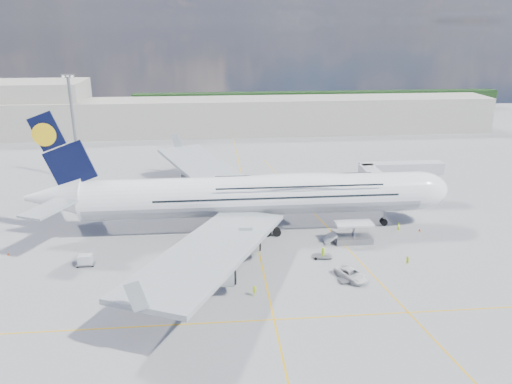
{
  "coord_description": "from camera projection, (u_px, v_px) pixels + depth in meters",
  "views": [
    {
      "loc": [
        -7.56,
        -75.91,
        37.07
      ],
      "look_at": [
        0.21,
        8.0,
        8.13
      ],
      "focal_mm": 35.0,
      "sensor_mm": 36.0,
      "label": 1
    }
  ],
  "objects": [
    {
      "name": "cone_wing_left_inner",
      "position": [
        197.0,
        209.0,
        103.07
      ],
      "size": [
        0.39,
        0.39,
        0.5
      ],
      "color": "#E1450B",
      "rests_on": "ground"
    },
    {
      "name": "catering_truck_outer",
      "position": [
        197.0,
        174.0,
        120.12
      ],
      "size": [
        8.3,
        6.05,
        4.57
      ],
      "rotation": [
        0.0,
        0.0,
        -0.52
      ],
      "color": "gray",
      "rests_on": "ground"
    },
    {
      "name": "cone_wing_right_inner",
      "position": [
        191.0,
        270.0,
        77.84
      ],
      "size": [
        0.39,
        0.39,
        0.49
      ],
      "color": "#E1450B",
      "rests_on": "ground"
    },
    {
      "name": "hangar",
      "position": [
        26.0,
        108.0,
        169.34
      ],
      "size": [
        40.0,
        22.0,
        18.0
      ],
      "primitive_type": "cube",
      "color": "#B2AD9E",
      "rests_on": "ground"
    },
    {
      "name": "catering_truck_inner",
      "position": [
        210.0,
        195.0,
        105.43
      ],
      "size": [
        8.24,
        5.49,
        4.55
      ],
      "rotation": [
        0.0,
        0.0,
        0.42
      ],
      "color": "gray",
      "rests_on": "ground"
    },
    {
      "name": "crew_tug",
      "position": [
        254.0,
        291.0,
        70.66
      ],
      "size": [
        1.13,
        0.75,
        1.62
      ],
      "primitive_type": "imported",
      "rotation": [
        0.0,
        0.0,
        -0.15
      ],
      "color": "#B8DD17",
      "rests_on": "ground"
    },
    {
      "name": "dolly_nose_far",
      "position": [
        349.0,
        280.0,
        74.76
      ],
      "size": [
        3.24,
        2.05,
        0.45
      ],
      "rotation": [
        0.0,
        0.0,
        0.15
      ],
      "color": "gray",
      "rests_on": "ground"
    },
    {
      "name": "tree_line",
      "position": [
        319.0,
        101.0,
        218.23
      ],
      "size": [
        160.0,
        6.0,
        8.0
      ],
      "primitive_type": "cube",
      "color": "#193814",
      "rests_on": "ground"
    },
    {
      "name": "crew_nose",
      "position": [
        399.0,
        227.0,
        92.53
      ],
      "size": [
        0.74,
        0.7,
        1.71
      ],
      "primitive_type": "imported",
      "rotation": [
        0.0,
        0.0,
        0.63
      ],
      "color": "#DDFF1A",
      "rests_on": "ground"
    },
    {
      "name": "dolly_row_b",
      "position": [
        179.0,
        255.0,
        80.99
      ],
      "size": [
        3.46,
        2.67,
        1.94
      ],
      "rotation": [
        0.0,
        0.0,
        0.39
      ],
      "color": "gray",
      "rests_on": "ground"
    },
    {
      "name": "terminal",
      "position": [
        232.0,
        116.0,
        171.71
      ],
      "size": [
        180.0,
        16.0,
        12.0
      ],
      "primitive_type": "cube",
      "color": "#B2AD9E",
      "rests_on": "ground"
    },
    {
      "name": "airliner",
      "position": [
        255.0,
        195.0,
        91.4
      ],
      "size": [
        77.26,
        79.15,
        23.71
      ],
      "color": "white",
      "rests_on": "ground"
    },
    {
      "name": "cone_wing_left_outer",
      "position": [
        174.0,
        189.0,
        115.65
      ],
      "size": [
        0.42,
        0.42,
        0.54
      ],
      "color": "#E1450B",
      "rests_on": "ground"
    },
    {
      "name": "ground",
      "position": [
        259.0,
        253.0,
        84.19
      ],
      "size": [
        300.0,
        300.0,
        0.0
      ],
      "primitive_type": "plane",
      "color": "gray",
      "rests_on": "ground"
    },
    {
      "name": "dolly_back",
      "position": [
        85.0,
        260.0,
        79.47
      ],
      "size": [
        2.96,
        1.61,
        1.86
      ],
      "rotation": [
        0.0,
        0.0,
        0.01
      ],
      "color": "gray",
      "rests_on": "ground"
    },
    {
      "name": "crew_wing",
      "position": [
        218.0,
        279.0,
        73.96
      ],
      "size": [
        0.45,
        1.04,
        1.77
      ],
      "primitive_type": "imported",
      "rotation": [
        0.0,
        0.0,
        1.59
      ],
      "color": "#CFFE1A",
      "rests_on": "ground"
    },
    {
      "name": "cone_nose",
      "position": [
        420.0,
        230.0,
        92.81
      ],
      "size": [
        0.44,
        0.44,
        0.56
      ],
      "color": "#E1450B",
      "rests_on": "ground"
    },
    {
      "name": "jet_bridge",
      "position": [
        391.0,
        174.0,
        104.28
      ],
      "size": [
        18.8,
        12.1,
        8.5
      ],
      "color": "#B7B7BC",
      "rests_on": "ground"
    },
    {
      "name": "light_mast",
      "position": [
        74.0,
        127.0,
        118.79
      ],
      "size": [
        3.0,
        0.7,
        25.5
      ],
      "color": "gray",
      "rests_on": "ground"
    },
    {
      "name": "cone_wing_right_outer",
      "position": [
        131.0,
        281.0,
        74.46
      ],
      "size": [
        0.44,
        0.44,
        0.56
      ],
      "color": "#E1450B",
      "rests_on": "ground"
    },
    {
      "name": "taxi_line_main",
      "position": [
        259.0,
        253.0,
        84.19
      ],
      "size": [
        0.25,
        220.0,
        0.01
      ],
      "primitive_type": "cube",
      "color": "#DDA10B",
      "rests_on": "ground"
    },
    {
      "name": "cargo_loader",
      "position": [
        352.0,
        235.0,
        87.98
      ],
      "size": [
        8.53,
        3.2,
        3.67
      ],
      "color": "silver",
      "rests_on": "ground"
    },
    {
      "name": "taxi_line_cross",
      "position": [
        274.0,
        320.0,
        65.35
      ],
      "size": [
        120.0,
        0.25,
        0.01
      ],
      "primitive_type": "cube",
      "color": "#DDA10B",
      "rests_on": "ground"
    },
    {
      "name": "taxi_line_diag",
      "position": [
        327.0,
        227.0,
        94.83
      ],
      "size": [
        14.16,
        99.06,
        0.01
      ],
      "primitive_type": "cube",
      "rotation": [
        0.0,
        0.0,
        0.14
      ],
      "color": "#DDA10B",
      "rests_on": "ground"
    },
    {
      "name": "service_van",
      "position": [
        351.0,
        274.0,
        75.45
      ],
      "size": [
        4.9,
        6.25,
        1.58
      ],
      "primitive_type": "imported",
      "rotation": [
        0.0,
        0.0,
        0.47
      ],
      "color": "silver",
      "rests_on": "ground"
    },
    {
      "name": "crew_loader",
      "position": [
        407.0,
        261.0,
        79.79
      ],
      "size": [
        0.85,
        0.93,
        1.53
      ],
      "primitive_type": "imported",
      "rotation": [
        0.0,
        0.0,
        -1.11
      ],
      "color": "#DAFC1A",
      "rests_on": "ground"
    },
    {
      "name": "dolly_nose_near",
      "position": [
        322.0,
        256.0,
        82.24
      ],
      "size": [
        3.31,
        2.24,
        0.44
      ],
      "rotation": [
        0.0,
        0.0,
        -0.22
      ],
      "color": "gray",
      "rests_on": "ground"
    },
    {
      "name": "dolly_row_c",
      "position": [
        189.0,
        271.0,
        77.47
      ],
      "size": [
        2.94,
        2.06,
        0.39
      ],
      "rotation": [
        0.0,
        0.0,
        -0.27
      ],
      "color": "gray",
      "rests_on": "ground"
    },
    {
      "name": "crew_van",
      "position": [
        323.0,
        252.0,
        82.23
      ],
      "size": [
        0.92,
        1.07,
        1.86
      ],
      "primitive_type": "imported",
      "rotation": [
        0.0,
        0.0,
        2.01
      ],
      "color": "#B3F319",
      "rests_on": "ground"
    },
    {
      "name": "dolly_row_a",
      "position": [
        148.0,
        283.0,
        72.83
      ],
      "size": [
        2.74,
        1.74,
        1.63
      ],
      "rotation": [
        0.0,
        0.0,
        0.15
      ],
      "color": "gray",
      "rests_on": "ground"
    },
    {
      "name": "baggage_tug",
      "position": [
        239.0,
        246.0,
        84.79
      ],
      "size": [
        3.29,
        2.47,
        1.86
      ],
      "rotation": [
        0.0,
        0.0,
        0.42
      ],
      "color": "silver",
      "rests_on": "ground"
    },
    {
      "name": "cone_tail",
      "position": [
        8.0,
        254.0,
        83.25
      ],
      "size": [
        0.4,
        0.4,
        0.51
      ],
      "color": "#E1450B",
      "rests_on": "ground"
    }
  ]
}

